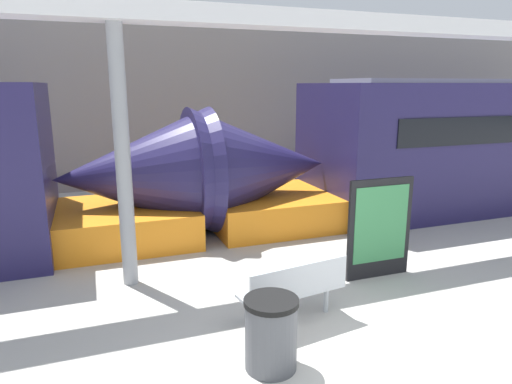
% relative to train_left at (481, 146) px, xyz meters
% --- Properties ---
extents(ground_plane, '(60.00, 60.00, 0.00)m').
position_rel_train_left_xyz_m(ground_plane, '(-7.03, -5.64, -1.50)').
color(ground_plane, '#B2AFA8').
extents(station_wall, '(56.00, 0.20, 5.00)m').
position_rel_train_left_xyz_m(station_wall, '(-7.03, 4.98, 1.00)').
color(station_wall, gray).
rests_on(station_wall, ground_plane).
extents(train_left, '(15.34, 2.93, 3.20)m').
position_rel_train_left_xyz_m(train_left, '(0.00, 0.00, 0.00)').
color(train_left, '#231E4C').
rests_on(train_left, ground_plane).
extents(bench_near, '(1.48, 0.65, 0.87)m').
position_rel_train_left_xyz_m(bench_near, '(-7.32, -4.24, -0.97)').
color(bench_near, '#ADB2B7').
rests_on(bench_near, ground_plane).
extents(trash_bin, '(0.60, 0.60, 0.82)m').
position_rel_train_left_xyz_m(trash_bin, '(-7.96, -5.00, -1.08)').
color(trash_bin, '#4C4F54').
rests_on(trash_bin, ground_plane).
extents(poster_board, '(1.14, 0.07, 1.64)m').
position_rel_train_left_xyz_m(poster_board, '(-5.40, -3.30, -0.67)').
color(poster_board, black).
rests_on(poster_board, ground_plane).
extents(support_column_near, '(0.23, 0.23, 3.93)m').
position_rel_train_left_xyz_m(support_column_near, '(-9.21, -2.17, 0.47)').
color(support_column_near, gray).
rests_on(support_column_near, ground_plane).
extents(canopy_beam, '(28.00, 0.60, 0.28)m').
position_rel_train_left_xyz_m(canopy_beam, '(-9.21, -2.17, 2.57)').
color(canopy_beam, silver).
rests_on(canopy_beam, support_column_near).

